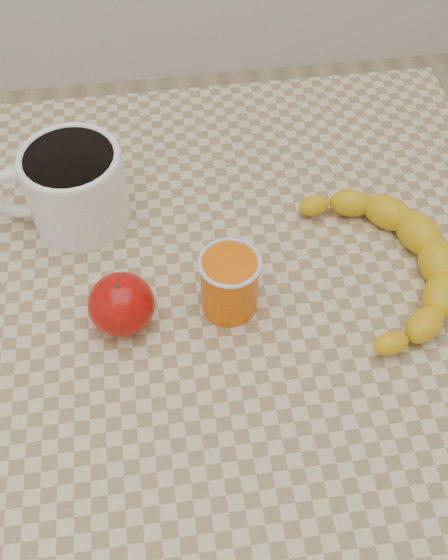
{
  "coord_description": "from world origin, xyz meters",
  "views": [
    {
      "loc": [
        -0.06,
        -0.44,
        1.36
      ],
      "look_at": [
        0.0,
        0.0,
        0.77
      ],
      "focal_mm": 40.0,
      "sensor_mm": 36.0,
      "label": 1
    }
  ],
  "objects": [
    {
      "name": "coffee_mug",
      "position": [
        -0.17,
        0.15,
        0.81
      ],
      "size": [
        0.18,
        0.13,
        0.11
      ],
      "color": "white",
      "rests_on": "table"
    },
    {
      "name": "orange_juice_glass",
      "position": [
        0.0,
        -0.02,
        0.79
      ],
      "size": [
        0.07,
        0.07,
        0.08
      ],
      "color": "#DD5C06",
      "rests_on": "table"
    },
    {
      "name": "banana",
      "position": [
        0.2,
        -0.0,
        0.77
      ],
      "size": [
        0.21,
        0.3,
        0.05
      ],
      "primitive_type": null,
      "rotation": [
        0.0,
        0.0,
        -0.01
      ],
      "color": "gold",
      "rests_on": "table"
    },
    {
      "name": "table",
      "position": [
        0.0,
        0.0,
        0.66
      ],
      "size": [
        0.8,
        0.8,
        0.75
      ],
      "color": "#CAB88F",
      "rests_on": "ground"
    },
    {
      "name": "apple",
      "position": [
        -0.12,
        -0.03,
        0.78
      ],
      "size": [
        0.1,
        0.1,
        0.07
      ],
      "color": "#960505",
      "rests_on": "table"
    },
    {
      "name": "ground",
      "position": [
        0.0,
        0.0,
        0.0
      ],
      "size": [
        3.0,
        3.0,
        0.0
      ],
      "primitive_type": "plane",
      "color": "tan",
      "rests_on": "ground"
    }
  ]
}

